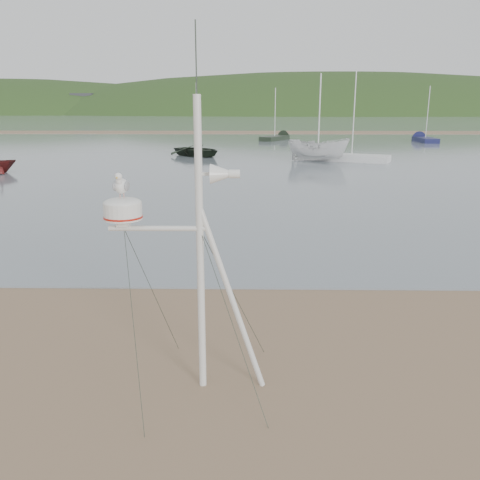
{
  "coord_description": "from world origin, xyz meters",
  "views": [
    {
      "loc": [
        2.3,
        -7.29,
        4.26
      ],
      "look_at": [
        2.16,
        1.0,
        2.02
      ],
      "focal_mm": 38.0,
      "sensor_mm": 36.0,
      "label": 1
    }
  ],
  "objects_px": {
    "boat_white": "(319,130)",
    "sailboat_blue_far": "(421,139)",
    "boat_dark": "(197,128)",
    "sailboat_white_near": "(326,156)",
    "mast_rig": "(197,310)",
    "sailboat_dark_mid": "(281,137)"
  },
  "relations": [
    {
      "from": "mast_rig",
      "to": "sailboat_blue_far",
      "type": "distance_m",
      "value": 57.11
    },
    {
      "from": "mast_rig",
      "to": "sailboat_dark_mid",
      "type": "relative_size",
      "value": 0.82
    },
    {
      "from": "mast_rig",
      "to": "sailboat_white_near",
      "type": "bearing_deg",
      "value": 78.27
    },
    {
      "from": "boat_white",
      "to": "sailboat_white_near",
      "type": "bearing_deg",
      "value": -10.37
    },
    {
      "from": "sailboat_blue_far",
      "to": "boat_white",
      "type": "bearing_deg",
      "value": -123.84
    },
    {
      "from": "boat_white",
      "to": "sailboat_white_near",
      "type": "distance_m",
      "value": 2.57
    },
    {
      "from": "boat_dark",
      "to": "sailboat_white_near",
      "type": "xyz_separation_m",
      "value": [
        10.18,
        -2.64,
        -2.03
      ]
    },
    {
      "from": "boat_white",
      "to": "boat_dark",
      "type": "bearing_deg",
      "value": 88.52
    },
    {
      "from": "sailboat_white_near",
      "to": "boat_dark",
      "type": "bearing_deg",
      "value": 165.43
    },
    {
      "from": "sailboat_blue_far",
      "to": "sailboat_white_near",
      "type": "bearing_deg",
      "value": -123.96
    },
    {
      "from": "boat_dark",
      "to": "sailboat_dark_mid",
      "type": "relative_size",
      "value": 0.71
    },
    {
      "from": "sailboat_dark_mid",
      "to": "sailboat_blue_far",
      "type": "bearing_deg",
      "value": -7.8
    },
    {
      "from": "mast_rig",
      "to": "boat_white",
      "type": "height_order",
      "value": "mast_rig"
    },
    {
      "from": "boat_dark",
      "to": "sailboat_white_near",
      "type": "height_order",
      "value": "sailboat_white_near"
    },
    {
      "from": "boat_dark",
      "to": "boat_white",
      "type": "distance_m",
      "value": 10.15
    },
    {
      "from": "mast_rig",
      "to": "sailboat_white_near",
      "type": "height_order",
      "value": "sailboat_white_near"
    },
    {
      "from": "boat_white",
      "to": "sailboat_white_near",
      "type": "xyz_separation_m",
      "value": [
        0.84,
        1.34,
        -2.03
      ]
    },
    {
      "from": "mast_rig",
      "to": "boat_dark",
      "type": "bearing_deg",
      "value": 95.59
    },
    {
      "from": "sailboat_blue_far",
      "to": "sailboat_dark_mid",
      "type": "distance_m",
      "value": 16.23
    },
    {
      "from": "boat_white",
      "to": "sailboat_dark_mid",
      "type": "height_order",
      "value": "sailboat_dark_mid"
    },
    {
      "from": "boat_white",
      "to": "sailboat_dark_mid",
      "type": "distance_m",
      "value": 24.43
    },
    {
      "from": "boat_white",
      "to": "sailboat_blue_far",
      "type": "height_order",
      "value": "sailboat_blue_far"
    }
  ]
}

